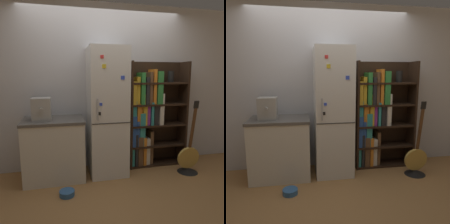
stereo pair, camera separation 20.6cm
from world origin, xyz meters
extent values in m
plane|color=#A87542|center=(0.00, 0.00, 0.00)|extent=(16.00, 16.00, 0.00)
cube|color=silver|center=(0.00, 0.47, 1.30)|extent=(8.00, 0.05, 2.60)
cube|color=white|center=(0.00, 0.16, 0.95)|extent=(0.55, 0.59, 1.90)
cube|color=#333333|center=(0.00, -0.14, 0.84)|extent=(0.54, 0.01, 0.01)
cube|color=#B2B2B7|center=(-0.19, -0.15, 1.04)|extent=(0.02, 0.02, 0.30)
cube|color=yellow|center=(-0.10, -0.14, 1.62)|extent=(0.05, 0.02, 0.05)
cube|color=black|center=(-0.17, -0.14, 0.99)|extent=(0.04, 0.01, 0.04)
cube|color=blue|center=(-0.15, -0.14, 1.11)|extent=(0.04, 0.01, 0.04)
cube|color=red|center=(-0.13, -0.14, 1.74)|extent=(0.05, 0.01, 0.04)
cube|color=blue|center=(0.16, -0.14, 1.47)|extent=(0.05, 0.02, 0.05)
cube|color=black|center=(0.39, 0.29, 0.86)|extent=(0.03, 0.33, 1.72)
cube|color=black|center=(1.34, 0.29, 0.86)|extent=(0.03, 0.33, 1.72)
cube|color=black|center=(0.87, 0.43, 0.86)|extent=(0.98, 0.03, 1.72)
cube|color=black|center=(0.87, 0.29, 0.01)|extent=(0.92, 0.30, 0.03)
cube|color=black|center=(0.87, 0.29, 0.34)|extent=(0.92, 0.30, 0.03)
cube|color=black|center=(0.87, 0.29, 0.69)|extent=(0.92, 0.30, 0.03)
cube|color=black|center=(0.87, 0.29, 1.03)|extent=(0.92, 0.30, 0.03)
cube|color=black|center=(0.87, 0.29, 1.37)|extent=(0.92, 0.30, 0.03)
cube|color=teal|center=(0.44, 0.29, 0.27)|extent=(0.04, 0.26, 0.48)
cube|color=#262628|center=(0.49, 0.28, 0.30)|extent=(0.04, 0.26, 0.53)
cube|color=brown|center=(0.56, 0.29, 0.27)|extent=(0.08, 0.26, 0.48)
cube|color=orange|center=(0.64, 0.29, 0.26)|extent=(0.05, 0.26, 0.47)
cube|color=silver|center=(0.70, 0.28, 0.25)|extent=(0.06, 0.22, 0.44)
cube|color=brown|center=(0.76, 0.29, 0.31)|extent=(0.05, 0.21, 0.56)
cube|color=#2D59B2|center=(0.45, 0.29, 0.61)|extent=(0.07, 0.27, 0.50)
cube|color=#2D59B2|center=(0.51, 0.29, 0.57)|extent=(0.04, 0.26, 0.42)
cube|color=teal|center=(0.59, 0.29, 0.63)|extent=(0.09, 0.25, 0.54)
cube|color=teal|center=(0.45, 0.28, 0.90)|extent=(0.06, 0.24, 0.40)
cube|color=orange|center=(0.54, 0.29, 0.88)|extent=(0.08, 0.25, 0.36)
cube|color=gold|center=(0.63, 0.29, 0.95)|extent=(0.07, 0.25, 0.50)
cube|color=purple|center=(0.69, 0.28, 0.89)|extent=(0.05, 0.21, 0.38)
cube|color=teal|center=(0.75, 0.29, 0.89)|extent=(0.04, 0.28, 0.37)
cube|color=#262628|center=(0.82, 0.29, 0.95)|extent=(0.08, 0.24, 0.50)
cube|color=silver|center=(0.91, 0.29, 0.96)|extent=(0.07, 0.28, 0.51)
cube|color=gold|center=(0.44, 0.28, 1.23)|extent=(0.05, 0.26, 0.36)
cube|color=gold|center=(0.51, 0.28, 1.26)|extent=(0.05, 0.21, 0.43)
cube|color=#338C3F|center=(0.58, 0.28, 1.29)|extent=(0.06, 0.26, 0.50)
cube|color=#262628|center=(0.65, 0.28, 1.26)|extent=(0.05, 0.26, 0.43)
cube|color=brown|center=(0.71, 0.29, 1.30)|extent=(0.05, 0.27, 0.50)
cube|color=orange|center=(0.78, 0.29, 1.32)|extent=(0.05, 0.26, 0.55)
cube|color=#338C3F|center=(0.86, 0.28, 1.30)|extent=(0.09, 0.27, 0.52)
cylinder|color=black|center=(1.10, 0.29, 1.48)|extent=(0.10, 0.10, 0.18)
cube|color=silver|center=(-0.79, 0.14, 0.42)|extent=(0.84, 0.62, 0.85)
cube|color=#5B5651|center=(-0.79, 0.14, 0.87)|extent=(0.86, 0.64, 0.04)
cube|color=#A5A39E|center=(-0.94, 0.11, 1.04)|extent=(0.25, 0.26, 0.31)
cylinder|color=#A5A39E|center=(-0.94, -0.05, 1.06)|extent=(0.04, 0.06, 0.04)
cone|color=black|center=(1.23, -0.15, 0.03)|extent=(0.31, 0.31, 0.06)
cylinder|color=gold|center=(1.23, -0.15, 0.23)|extent=(0.35, 0.09, 0.35)
cube|color=brown|center=(1.23, -0.21, 0.72)|extent=(0.04, 0.11, 0.62)
cube|color=black|center=(1.23, -0.27, 1.08)|extent=(0.07, 0.04, 0.11)
cylinder|color=#3366A5|center=(-0.64, -0.42, 0.03)|extent=(0.19, 0.19, 0.07)
torus|color=#3366A5|center=(-0.64, -0.42, 0.06)|extent=(0.19, 0.19, 0.01)
camera|label=1|loc=(-0.66, -3.02, 1.51)|focal=35.00mm
camera|label=2|loc=(-0.46, -3.06, 1.51)|focal=35.00mm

